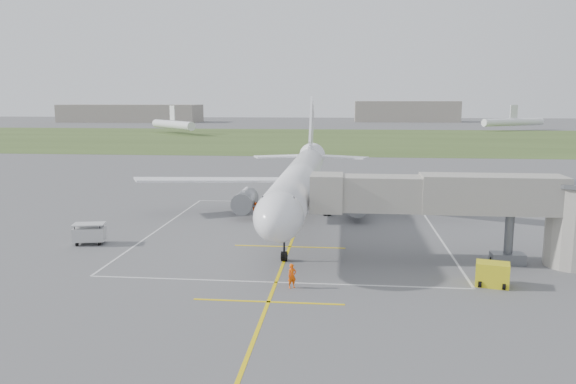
# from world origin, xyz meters

# --- Properties ---
(ground) EXTENTS (700.00, 700.00, 0.00)m
(ground) POSITION_xyz_m (0.00, 0.00, 0.00)
(ground) COLOR #535356
(ground) RESTS_ON ground
(grass_strip) EXTENTS (700.00, 120.00, 0.02)m
(grass_strip) POSITION_xyz_m (0.00, 130.00, 0.01)
(grass_strip) COLOR #3E5324
(grass_strip) RESTS_ON ground
(apron_markings) EXTENTS (28.20, 60.00, 0.01)m
(apron_markings) POSITION_xyz_m (0.00, -5.82, 0.01)
(apron_markings) COLOR yellow
(apron_markings) RESTS_ON ground
(airliner) EXTENTS (38.93, 46.75, 13.52)m
(airliner) POSITION_xyz_m (-0.00, 0.75, 4.39)
(airliner) COLOR white
(airliner) RESTS_ON ground
(jet_bridge) EXTENTS (23.40, 5.00, 7.20)m
(jet_bridge) POSITION_xyz_m (15.72, -13.50, 4.74)
(jet_bridge) COLOR gray
(jet_bridge) RESTS_ON ground
(gpu_unit) EXTENTS (2.56, 2.06, 1.70)m
(gpu_unit) POSITION_xyz_m (15.39, -19.19, 0.84)
(gpu_unit) COLOR yellow
(gpu_unit) RESTS_ON ground
(baggage_cart) EXTENTS (3.05, 2.20, 1.93)m
(baggage_cart) POSITION_xyz_m (-18.34, -10.90, 0.99)
(baggage_cart) COLOR #BBBBBB
(baggage_cart) RESTS_ON ground
(ramp_worker_nose) EXTENTS (0.76, 0.68, 1.75)m
(ramp_worker_nose) POSITION_xyz_m (1.28, -21.07, 0.87)
(ramp_worker_nose) COLOR #FF5608
(ramp_worker_nose) RESTS_ON ground
(ramp_worker_wing) EXTENTS (1.19, 1.17, 1.93)m
(ramp_worker_wing) POSITION_xyz_m (-4.85, 1.17, 0.97)
(ramp_worker_wing) COLOR #FF5208
(ramp_worker_wing) RESTS_ON ground
(distant_hangars) EXTENTS (345.00, 49.00, 12.00)m
(distant_hangars) POSITION_xyz_m (-16.15, 265.19, 5.17)
(distant_hangars) COLOR gray
(distant_hangars) RESTS_ON ground
(distant_aircraft) EXTENTS (162.93, 61.28, 8.85)m
(distant_aircraft) POSITION_xyz_m (7.36, 169.88, 3.59)
(distant_aircraft) COLOR white
(distant_aircraft) RESTS_ON ground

